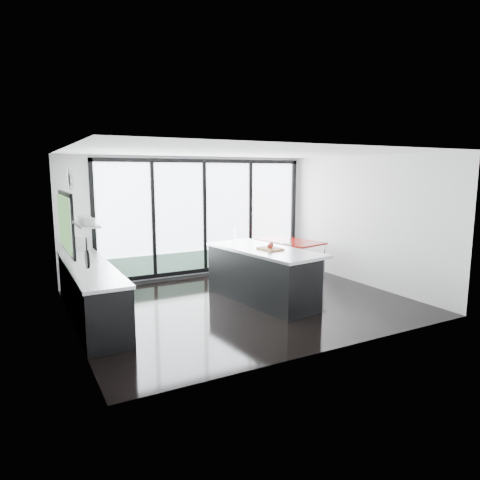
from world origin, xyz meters
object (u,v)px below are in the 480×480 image
red_table (289,258)px  bar_stool_far (288,273)px  island (261,274)px  bar_stool_near (295,281)px

red_table → bar_stool_far: bearing=-125.6°
island → red_table: island is taller
island → bar_stool_far: 0.88m
bar_stool_far → red_table: bearing=52.7°
island → bar_stool_near: island is taller
bar_stool_near → bar_stool_far: bar_stool_far is taller
island → bar_stool_near: (0.69, -0.14, -0.18)m
bar_stool_far → red_table: size_ratio=0.49×
island → bar_stool_near: 0.72m
island → bar_stool_near: bearing=-11.6°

